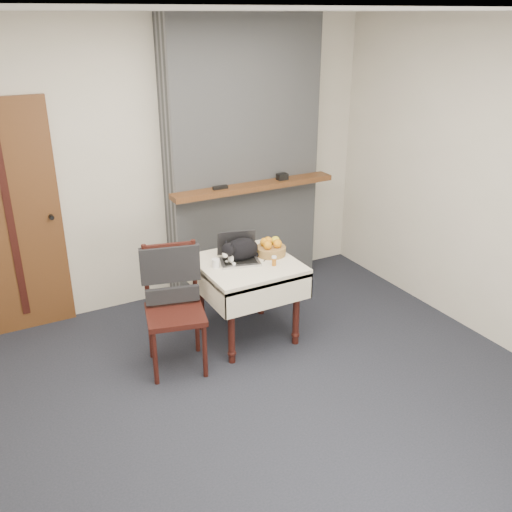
{
  "coord_description": "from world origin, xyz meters",
  "views": [
    {
      "loc": [
        -1.53,
        -2.9,
        2.59
      ],
      "look_at": [
        0.51,
        0.86,
        0.76
      ],
      "focal_mm": 40.0,
      "sensor_mm": 36.0,
      "label": 1
    }
  ],
  "objects_px": {
    "side_table": "(247,274)",
    "chair": "(173,290)",
    "fruit_basket": "(271,248)",
    "cat": "(242,250)",
    "pill_bottle": "(274,261)",
    "cream_jar": "(216,263)",
    "laptop": "(238,254)",
    "door": "(10,221)"
  },
  "relations": [
    {
      "from": "cat",
      "to": "door",
      "type": "bearing_deg",
      "value": 126.67
    },
    {
      "from": "cream_jar",
      "to": "chair",
      "type": "bearing_deg",
      "value": -168.91
    },
    {
      "from": "side_table",
      "to": "cream_jar",
      "type": "relative_size",
      "value": 10.68
    },
    {
      "from": "cream_jar",
      "to": "door",
      "type": "bearing_deg",
      "value": 142.88
    },
    {
      "from": "laptop",
      "to": "chair",
      "type": "xyz_separation_m",
      "value": [
        -0.63,
        -0.12,
        -0.13
      ]
    },
    {
      "from": "fruit_basket",
      "to": "side_table",
      "type": "bearing_deg",
      "value": -169.4
    },
    {
      "from": "pill_bottle",
      "to": "side_table",
      "type": "bearing_deg",
      "value": 133.57
    },
    {
      "from": "cat",
      "to": "fruit_basket",
      "type": "height_order",
      "value": "cat"
    },
    {
      "from": "cat",
      "to": "chair",
      "type": "relative_size",
      "value": 0.47
    },
    {
      "from": "side_table",
      "to": "fruit_basket",
      "type": "height_order",
      "value": "fruit_basket"
    },
    {
      "from": "laptop",
      "to": "side_table",
      "type": "bearing_deg",
      "value": -38.25
    },
    {
      "from": "laptop",
      "to": "pill_bottle",
      "type": "xyz_separation_m",
      "value": [
        0.21,
        -0.23,
        -0.02
      ]
    },
    {
      "from": "fruit_basket",
      "to": "cat",
      "type": "bearing_deg",
      "value": 178.65
    },
    {
      "from": "door",
      "to": "pill_bottle",
      "type": "relative_size",
      "value": 24.51
    },
    {
      "from": "side_table",
      "to": "fruit_basket",
      "type": "distance_m",
      "value": 0.31
    },
    {
      "from": "laptop",
      "to": "pill_bottle",
      "type": "distance_m",
      "value": 0.31
    },
    {
      "from": "pill_bottle",
      "to": "fruit_basket",
      "type": "relative_size",
      "value": 0.32
    },
    {
      "from": "door",
      "to": "cream_jar",
      "type": "xyz_separation_m",
      "value": [
        1.38,
        -1.04,
        -0.26
      ]
    },
    {
      "from": "side_table",
      "to": "fruit_basket",
      "type": "xyz_separation_m",
      "value": [
        0.25,
        0.05,
        0.17
      ]
    },
    {
      "from": "pill_bottle",
      "to": "cream_jar",
      "type": "bearing_deg",
      "value": 155.94
    },
    {
      "from": "door",
      "to": "chair",
      "type": "relative_size",
      "value": 2.02
    },
    {
      "from": "cream_jar",
      "to": "pill_bottle",
      "type": "relative_size",
      "value": 0.9
    },
    {
      "from": "door",
      "to": "side_table",
      "type": "bearing_deg",
      "value": -32.92
    },
    {
      "from": "side_table",
      "to": "chair",
      "type": "bearing_deg",
      "value": -175.4
    },
    {
      "from": "chair",
      "to": "side_table",
      "type": "bearing_deg",
      "value": 18.62
    },
    {
      "from": "pill_bottle",
      "to": "chair",
      "type": "xyz_separation_m",
      "value": [
        -0.84,
        0.11,
        -0.11
      ]
    },
    {
      "from": "cat",
      "to": "fruit_basket",
      "type": "bearing_deg",
      "value": -22.74
    },
    {
      "from": "side_table",
      "to": "fruit_basket",
      "type": "relative_size",
      "value": 3.1
    },
    {
      "from": "pill_bottle",
      "to": "chair",
      "type": "bearing_deg",
      "value": 172.32
    },
    {
      "from": "laptop",
      "to": "door",
      "type": "bearing_deg",
      "value": 163.01
    },
    {
      "from": "pill_bottle",
      "to": "fruit_basket",
      "type": "bearing_deg",
      "value": 66.79
    },
    {
      "from": "cat",
      "to": "pill_bottle",
      "type": "height_order",
      "value": "cat"
    },
    {
      "from": "laptop",
      "to": "chair",
      "type": "distance_m",
      "value": 0.65
    },
    {
      "from": "laptop",
      "to": "fruit_basket",
      "type": "height_order",
      "value": "laptop"
    },
    {
      "from": "laptop",
      "to": "pill_bottle",
      "type": "height_order",
      "value": "laptop"
    },
    {
      "from": "side_table",
      "to": "chair",
      "type": "relative_size",
      "value": 0.79
    },
    {
      "from": "fruit_basket",
      "to": "laptop",
      "type": "bearing_deg",
      "value": 176.67
    },
    {
      "from": "side_table",
      "to": "fruit_basket",
      "type": "bearing_deg",
      "value": 10.6
    },
    {
      "from": "cat",
      "to": "side_table",
      "type": "bearing_deg",
      "value": -88.79
    },
    {
      "from": "laptop",
      "to": "fruit_basket",
      "type": "bearing_deg",
      "value": 11.76
    },
    {
      "from": "door",
      "to": "cream_jar",
      "type": "bearing_deg",
      "value": -37.12
    },
    {
      "from": "door",
      "to": "pill_bottle",
      "type": "height_order",
      "value": "door"
    }
  ]
}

